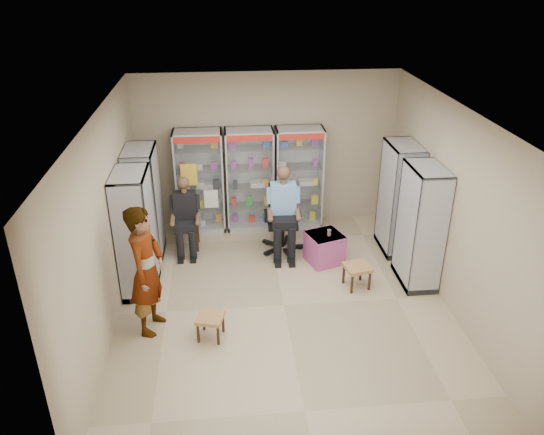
{
  "coord_description": "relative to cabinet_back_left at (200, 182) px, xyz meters",
  "views": [
    {
      "loc": [
        -0.83,
        -6.72,
        4.81
      ],
      "look_at": [
        -0.12,
        0.7,
        1.17
      ],
      "focal_mm": 35.0,
      "sensor_mm": 36.0,
      "label": 1
    }
  ],
  "objects": [
    {
      "name": "cabinet_left_near",
      "position": [
        -0.93,
        -2.03,
        0.0
      ],
      "size": [
        0.9,
        0.5,
        2.0
      ],
      "primitive_type": "cube",
      "rotation": [
        0.0,
        0.0,
        -1.57
      ],
      "color": "#A7A9AF",
      "rests_on": "floor"
    },
    {
      "name": "woven_stool_b",
      "position": [
        0.19,
        -3.39,
        -0.82
      ],
      "size": [
        0.43,
        0.43,
        0.36
      ],
      "primitive_type": "cube",
      "rotation": [
        0.0,
        0.0,
        -0.25
      ],
      "color": "#9E6642",
      "rests_on": "floor"
    },
    {
      "name": "room_shell",
      "position": [
        1.3,
        -2.73,
        0.97
      ],
      "size": [
        5.02,
        6.02,
        3.01
      ],
      "color": "tan",
      "rests_on": "ground"
    },
    {
      "name": "pink_trunk",
      "position": [
        2.16,
        -1.49,
        -0.73
      ],
      "size": [
        0.71,
        0.69,
        0.54
      ],
      "primitive_type": "cube",
      "rotation": [
        0.0,
        0.0,
        0.33
      ],
      "color": "#BD4B7C",
      "rests_on": "floor"
    },
    {
      "name": "office_chair",
      "position": [
        1.48,
        -0.98,
        -0.39
      ],
      "size": [
        0.69,
        0.69,
        1.22
      ],
      "primitive_type": "cube",
      "rotation": [
        0.0,
        0.0,
        -0.04
      ],
      "color": "black",
      "rests_on": "floor"
    },
    {
      "name": "floor",
      "position": [
        1.3,
        -2.73,
        -1.0
      ],
      "size": [
        6.0,
        6.0,
        0.0
      ],
      "primitive_type": "plane",
      "color": "tan",
      "rests_on": "ground"
    },
    {
      "name": "cabinet_back_mid",
      "position": [
        0.95,
        0.0,
        0.0
      ],
      "size": [
        0.9,
        0.5,
        2.0
      ],
      "primitive_type": "cube",
      "color": "silver",
      "rests_on": "floor"
    },
    {
      "name": "cabinet_right_far",
      "position": [
        3.53,
        -1.13,
        0.0
      ],
      "size": [
        0.9,
        0.5,
        2.0
      ],
      "primitive_type": "cube",
      "rotation": [
        0.0,
        0.0,
        1.57
      ],
      "color": "silver",
      "rests_on": "floor"
    },
    {
      "name": "seated_customer",
      "position": [
        -0.25,
        -0.78,
        -0.33
      ],
      "size": [
        0.44,
        0.6,
        1.34
      ],
      "primitive_type": null,
      "color": "black",
      "rests_on": "floor"
    },
    {
      "name": "cabinet_left_far",
      "position": [
        -0.93,
        -0.93,
        0.0
      ],
      "size": [
        0.9,
        0.5,
        2.0
      ],
      "primitive_type": "cube",
      "rotation": [
        0.0,
        0.0,
        -1.57
      ],
      "color": "#A4A5AB",
      "rests_on": "floor"
    },
    {
      "name": "standing_man",
      "position": [
        -0.65,
        -3.09,
        -0.04
      ],
      "size": [
        0.63,
        0.8,
        1.93
      ],
      "primitive_type": "imported",
      "rotation": [
        0.0,
        0.0,
        1.31
      ],
      "color": "gray",
      "rests_on": "floor"
    },
    {
      "name": "seated_shopkeeper",
      "position": [
        1.48,
        -1.03,
        -0.22
      ],
      "size": [
        0.54,
        0.73,
        1.55
      ],
      "primitive_type": null,
      "rotation": [
        0.0,
        0.0,
        -0.04
      ],
      "color": "#6CACD7",
      "rests_on": "floor"
    },
    {
      "name": "cabinet_back_left",
      "position": [
        0.0,
        0.0,
        0.0
      ],
      "size": [
        0.9,
        0.5,
        2.0
      ],
      "primitive_type": "cube",
      "color": "#B2B4BA",
      "rests_on": "floor"
    },
    {
      "name": "cabinet_back_right",
      "position": [
        1.9,
        0.0,
        0.0
      ],
      "size": [
        0.9,
        0.5,
        2.0
      ],
      "primitive_type": "cube",
      "color": "#A4A6AC",
      "rests_on": "floor"
    },
    {
      "name": "cabinet_right_near",
      "position": [
        3.53,
        -2.23,
        0.0
      ],
      "size": [
        0.9,
        0.5,
        2.0
      ],
      "primitive_type": "cube",
      "rotation": [
        0.0,
        0.0,
        1.57
      ],
      "color": "#B6B9BE",
      "rests_on": "floor"
    },
    {
      "name": "woven_stool_a",
      "position": [
        2.53,
        -2.32,
        -0.81
      ],
      "size": [
        0.46,
        0.46,
        0.39
      ],
      "primitive_type": "cube",
      "rotation": [
        0.0,
        0.0,
        0.22
      ],
      "color": "#AD8649",
      "rests_on": "floor"
    },
    {
      "name": "wooden_chair",
      "position": [
        -0.25,
        -0.73,
        -0.53
      ],
      "size": [
        0.42,
        0.42,
        0.94
      ],
      "primitive_type": "cube",
      "color": "black",
      "rests_on": "floor"
    },
    {
      "name": "tea_glass",
      "position": [
        2.22,
        -1.53,
        -0.41
      ],
      "size": [
        0.07,
        0.07,
        0.11
      ],
      "primitive_type": "cylinder",
      "color": "#5E1608",
      "rests_on": "pink_trunk"
    }
  ]
}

